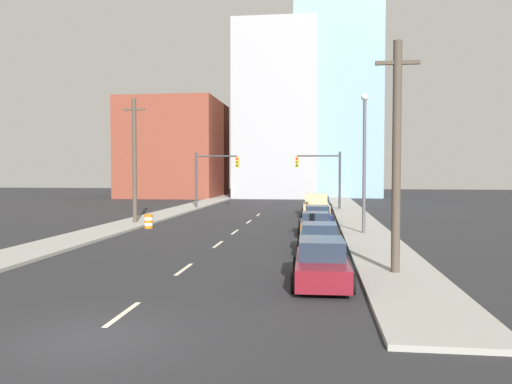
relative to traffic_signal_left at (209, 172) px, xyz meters
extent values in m
plane|color=#262628|center=(5.91, -39.72, -3.82)|extent=(200.00, 200.00, 0.00)
cube|color=gray|center=(-2.35, 6.41, -3.75)|extent=(3.00, 92.27, 0.15)
cube|color=gray|center=(14.18, 6.41, -3.75)|extent=(3.00, 92.27, 0.15)
cube|color=beige|center=(5.91, -37.72, -3.82)|extent=(0.16, 2.40, 0.01)
cube|color=beige|center=(5.91, -31.47, -3.82)|extent=(0.16, 2.40, 0.01)
cube|color=beige|center=(5.91, -24.67, -3.82)|extent=(0.16, 2.40, 0.01)
cube|color=beige|center=(5.91, -19.25, -3.82)|extent=(0.16, 2.40, 0.01)
cube|color=beige|center=(5.91, -12.71, -3.82)|extent=(0.16, 2.40, 0.01)
cube|color=beige|center=(5.91, -6.54, -3.82)|extent=(0.16, 2.40, 0.01)
cube|color=brown|center=(-10.61, 24.28, 3.46)|extent=(14.00, 16.00, 14.57)
cube|color=#99999E|center=(5.05, 28.28, 8.85)|extent=(12.00, 20.00, 25.34)
cube|color=#7A9EB7|center=(14.05, 32.28, 14.77)|extent=(13.00, 20.00, 37.18)
cylinder|color=#38383D|center=(-1.36, 0.00, -0.90)|extent=(0.24, 0.24, 5.85)
cylinder|color=#38383D|center=(0.79, 0.00, 1.62)|extent=(4.30, 0.16, 0.16)
cube|color=#B79319|center=(2.95, 0.00, 0.99)|extent=(0.34, 0.32, 1.10)
cylinder|color=red|center=(2.95, -0.17, 1.33)|extent=(0.22, 0.04, 0.22)
cylinder|color=#593F0C|center=(2.95, -0.17, 0.99)|extent=(0.22, 0.04, 0.22)
cylinder|color=#0C3F14|center=(2.95, -0.17, 0.65)|extent=(0.22, 0.04, 0.22)
cylinder|color=#38383D|center=(13.36, 0.00, -0.90)|extent=(0.24, 0.24, 5.85)
cylinder|color=#38383D|center=(11.21, 0.00, 1.62)|extent=(4.30, 0.16, 0.16)
cube|color=#B79319|center=(9.06, 0.00, 0.99)|extent=(0.34, 0.32, 1.10)
cylinder|color=red|center=(9.06, -0.17, 1.33)|extent=(0.22, 0.04, 0.22)
cylinder|color=#593F0C|center=(9.06, -0.17, 0.99)|extent=(0.22, 0.04, 0.22)
cylinder|color=#0C3F14|center=(9.06, -0.17, 0.65)|extent=(0.22, 0.04, 0.22)
cylinder|color=#473D33|center=(14.03, -31.76, 0.50)|extent=(0.32, 0.32, 8.64)
cube|color=#473D33|center=(14.03, -31.76, 4.02)|extent=(1.60, 0.14, 0.14)
cylinder|color=#473D33|center=(-2.11, -15.55, 0.77)|extent=(0.32, 0.32, 9.18)
cube|color=#473D33|center=(-2.11, -15.55, 4.56)|extent=(1.60, 0.14, 0.14)
cylinder|color=orange|center=(-0.27, -17.91, -3.73)|extent=(0.56, 0.56, 0.19)
cylinder|color=white|center=(-0.27, -17.91, -3.54)|extent=(0.56, 0.56, 0.19)
cylinder|color=orange|center=(-0.27, -17.91, -3.35)|extent=(0.56, 0.56, 0.19)
cylinder|color=white|center=(-0.27, -17.91, -3.16)|extent=(0.56, 0.56, 0.19)
cylinder|color=orange|center=(-0.27, -17.91, -2.97)|extent=(0.56, 0.56, 0.19)
cylinder|color=#4C4C51|center=(13.95, -19.91, 0.24)|extent=(0.20, 0.20, 8.12)
sphere|color=white|center=(13.95, -19.91, 4.52)|extent=(0.44, 0.44, 0.44)
cube|color=maroon|center=(11.30, -33.27, -3.29)|extent=(1.86, 4.83, 0.72)
cube|color=#1E2838|center=(11.30, -33.27, -2.61)|extent=(1.59, 2.19, 0.65)
cylinder|color=black|center=(10.36, -31.81, -3.50)|extent=(0.24, 0.65, 0.65)
cylinder|color=black|center=(12.17, -31.77, -3.50)|extent=(0.24, 0.65, 0.65)
cylinder|color=black|center=(10.43, -34.78, -3.50)|extent=(0.24, 0.65, 0.65)
cylinder|color=black|center=(12.24, -34.74, -3.50)|extent=(0.24, 0.65, 0.65)
cube|color=#196B75|center=(11.25, -26.57, -3.34)|extent=(1.91, 4.66, 0.64)
cube|color=#1E2838|center=(11.25, -26.57, -2.72)|extent=(1.65, 2.11, 0.58)
cylinder|color=black|center=(10.28, -25.15, -3.51)|extent=(0.23, 0.62, 0.62)
cylinder|color=black|center=(12.18, -25.12, -3.51)|extent=(0.23, 0.62, 0.62)
cylinder|color=black|center=(10.32, -28.02, -3.51)|extent=(0.23, 0.62, 0.62)
cylinder|color=black|center=(12.22, -27.99, -3.51)|extent=(0.23, 0.62, 0.62)
cube|color=brown|center=(11.02, -20.01, -3.34)|extent=(1.86, 4.30, 0.63)
cube|color=#1E2838|center=(11.02, -20.01, -2.73)|extent=(1.60, 1.95, 0.58)
cylinder|color=black|center=(10.07, -18.71, -3.51)|extent=(0.23, 0.63, 0.63)
cylinder|color=black|center=(11.91, -18.67, -3.51)|extent=(0.23, 0.63, 0.63)
cylinder|color=black|center=(10.12, -21.35, -3.51)|extent=(0.23, 0.63, 0.63)
cylinder|color=black|center=(11.96, -21.32, -3.51)|extent=(0.23, 0.63, 0.63)
cube|color=#141E47|center=(11.16, -13.62, -3.35)|extent=(2.11, 4.42, 0.61)
cube|color=#1E2838|center=(11.16, -13.62, -2.76)|extent=(1.75, 2.03, 0.57)
cylinder|color=black|center=(10.12, -12.33, -3.51)|extent=(0.26, 0.64, 0.63)
cylinder|color=black|center=(12.05, -12.23, -3.51)|extent=(0.26, 0.64, 0.63)
cylinder|color=black|center=(10.27, -15.01, -3.51)|extent=(0.26, 0.64, 0.63)
cylinder|color=black|center=(12.20, -14.90, -3.51)|extent=(0.26, 0.64, 0.63)
cube|color=tan|center=(11.04, -7.14, -3.21)|extent=(2.34, 6.39, 0.89)
cube|color=tan|center=(11.02, -6.19, -2.32)|extent=(1.97, 1.94, 0.87)
cylinder|color=black|center=(9.86, -5.20, -3.51)|extent=(0.23, 0.62, 0.62)
cylinder|color=black|center=(12.13, -5.15, -3.51)|extent=(0.23, 0.62, 0.62)
cylinder|color=black|center=(9.95, -9.13, -3.51)|extent=(0.23, 0.62, 0.62)
cylinder|color=black|center=(12.21, -9.08, -3.51)|extent=(0.23, 0.62, 0.62)
cube|color=black|center=(11.37, -0.40, -3.30)|extent=(2.10, 4.81, 0.65)
cube|color=#1E2838|center=(11.37, -0.40, -2.67)|extent=(1.76, 2.20, 0.61)
cylinder|color=black|center=(10.33, 1.02, -3.47)|extent=(0.25, 0.72, 0.71)
cylinder|color=black|center=(12.28, 1.11, -3.47)|extent=(0.25, 0.72, 0.71)
cylinder|color=black|center=(10.47, -1.90, -3.47)|extent=(0.25, 0.72, 0.71)
cylinder|color=black|center=(12.42, -1.81, -3.47)|extent=(0.25, 0.72, 0.71)
camera|label=1|loc=(11.16, -50.58, 0.06)|focal=35.00mm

